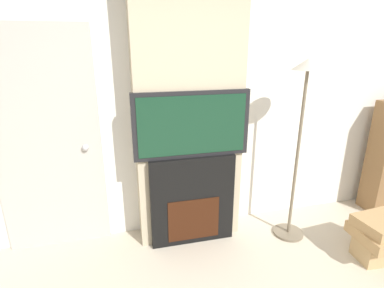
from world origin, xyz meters
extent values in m
cube|color=silver|center=(0.00, 2.03, 1.35)|extent=(6.00, 0.06, 2.70)
cube|color=#BCAD8E|center=(0.00, 1.85, 1.35)|extent=(1.00, 0.29, 2.70)
cube|color=black|center=(0.00, 1.71, 0.45)|extent=(0.82, 0.14, 0.90)
cube|color=#33160A|center=(0.00, 1.63, 0.27)|extent=(0.51, 0.01, 0.43)
cube|color=black|center=(0.00, 1.71, 1.21)|extent=(1.07, 0.06, 0.61)
cube|color=#143823|center=(0.00, 1.67, 1.21)|extent=(0.98, 0.01, 0.54)
cylinder|color=#726651|center=(1.00, 1.55, 0.01)|extent=(0.30, 0.30, 0.03)
cylinder|color=#726651|center=(1.00, 1.55, 0.85)|extent=(0.03, 0.03, 1.66)
cone|color=#B7B2A3|center=(1.00, 1.55, 1.73)|extent=(0.28, 0.28, 0.10)
cube|color=tan|center=(1.57, 1.01, 0.11)|extent=(0.34, 0.27, 0.21)
cube|color=tan|center=(1.61, 1.00, 0.27)|extent=(0.50, 0.43, 0.10)
cube|color=tan|center=(1.60, 1.02, 0.37)|extent=(0.48, 0.38, 0.10)
cube|color=#BCB7AD|center=(-1.28, 1.98, 1.04)|extent=(0.93, 0.04, 2.07)
sphere|color=silver|center=(-0.95, 1.94, 0.99)|extent=(0.06, 0.06, 0.06)
camera|label=1|loc=(-0.62, -0.82, 1.90)|focal=28.00mm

